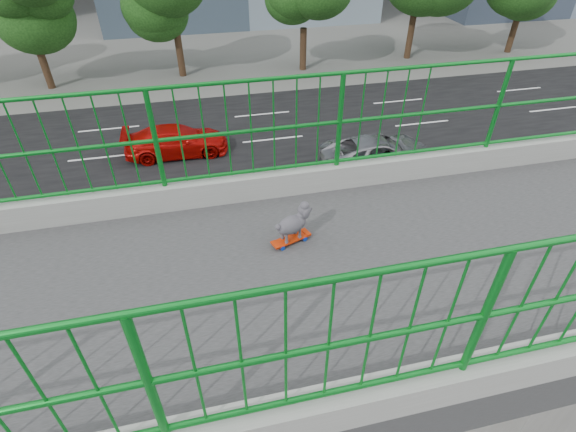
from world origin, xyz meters
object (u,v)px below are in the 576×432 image
Objects in this scene: car_1 at (535,176)px; car_2 at (379,153)px; skateboard at (291,239)px; poodle at (293,223)px; car_0 at (502,240)px; car_3 at (176,141)px.

car_1 reaches higher than car_2.
poodle is at bearing 90.00° from skateboard.
car_0 is 0.99× the size of car_3.
car_3 is at bearing 69.52° from car_2.
poodle reaches higher than car_3.
poodle is 0.09× the size of car_1.
poodle is 0.09× the size of car_3.
car_0 is at bearing 104.35° from skateboard.
car_1 is 0.91× the size of car_2.
car_2 reaches higher than car_3.
car_3 is at bearing -114.73° from car_1.
poodle is 16.23m from car_1.
skateboard reaches higher than car_1.
car_3 is (-15.11, -1.83, -6.58)m from poodle.
skateboard is 16.17m from car_1.
poodle reaches higher than car_2.
poodle is at bearing -56.64° from car_0.
car_1 is at bearing -121.01° from car_2.
car_3 is at bearing 167.86° from skateboard.
car_0 is 4.88m from car_1.
car_0 is 14.01m from car_3.
car_0 is at bearing -165.65° from car_2.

